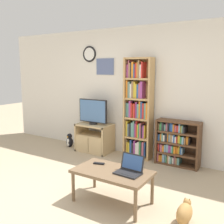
% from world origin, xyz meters
% --- Properties ---
extents(ground_plane, '(18.00, 18.00, 0.00)m').
position_xyz_m(ground_plane, '(0.00, 0.00, 0.00)').
color(ground_plane, tan).
extents(wall_back, '(6.98, 0.09, 2.60)m').
position_xyz_m(wall_back, '(-0.01, 2.24, 1.31)').
color(wall_back, silver).
rests_on(wall_back, ground_plane).
extents(tv_stand, '(0.75, 0.48, 0.60)m').
position_xyz_m(tv_stand, '(-0.87, 1.93, 0.30)').
color(tv_stand, tan).
rests_on(tv_stand, ground_plane).
extents(television, '(0.69, 0.18, 0.53)m').
position_xyz_m(television, '(-0.89, 1.92, 0.87)').
color(television, black).
rests_on(television, tv_stand).
extents(bookshelf_tall, '(0.56, 0.24, 1.99)m').
position_xyz_m(bookshelf_tall, '(0.09, 2.09, 0.96)').
color(bookshelf_tall, tan).
rests_on(bookshelf_tall, ground_plane).
extents(bookshelf_short, '(0.80, 0.27, 0.84)m').
position_xyz_m(bookshelf_short, '(0.88, 2.07, 0.42)').
color(bookshelf_short, brown).
rests_on(bookshelf_short, ground_plane).
extents(coffee_table, '(1.02, 0.57, 0.45)m').
position_xyz_m(coffee_table, '(0.63, 0.26, 0.40)').
color(coffee_table, brown).
rests_on(coffee_table, ground_plane).
extents(laptop, '(0.34, 0.28, 0.23)m').
position_xyz_m(laptop, '(0.86, 0.31, 0.51)').
color(laptop, '#232326').
rests_on(laptop, coffee_table).
extents(remote_near_laptop, '(0.17, 0.09, 0.02)m').
position_xyz_m(remote_near_laptop, '(0.34, 0.36, 0.46)').
color(remote_near_laptop, black).
rests_on(remote_near_laptop, coffee_table).
extents(cat, '(0.18, 0.50, 0.28)m').
position_xyz_m(cat, '(1.59, 0.31, 0.12)').
color(cat, '#B78447').
rests_on(cat, ground_plane).
extents(penguin_figurine, '(0.17, 0.15, 0.31)m').
position_xyz_m(penguin_figurine, '(-1.54, 1.89, 0.14)').
color(penguin_figurine, black).
rests_on(penguin_figurine, ground_plane).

